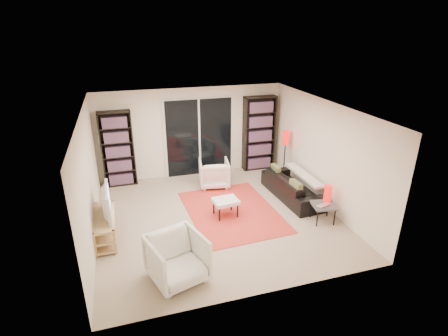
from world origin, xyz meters
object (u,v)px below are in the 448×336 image
Objects in this scene: armchair_front at (177,259)px; armchair_back at (214,173)px; tv_stand at (105,226)px; bookshelf_left at (118,149)px; sofa at (293,187)px; floor_lamp at (285,143)px; bookshelf_right at (259,134)px; side_table at (323,206)px; ottoman at (226,202)px.

armchair_back is at bearing 48.05° from armchair_front.
bookshelf_left is at bearing 81.66° from tv_stand.
armchair_front is at bearing 74.74° from armchair_back.
bookshelf_left is 2.63m from tv_stand.
sofa is at bearing 16.54° from armchair_front.
floor_lamp is (3.46, 3.23, 0.62)m from armchair_front.
bookshelf_right is at bearing -143.50° from armchair_back.
sofa is 1.44× the size of floor_lamp.
bookshelf_right is 3.86× the size of side_table.
bookshelf_left is 1.02× the size of sofa.
armchair_front is (-1.53, -3.31, 0.05)m from armchair_back.
side_table is (1.91, -0.81, 0.01)m from ottoman.
armchair_back is (2.31, -0.78, -0.63)m from bookshelf_left.
side_table is at bearing -178.89° from sofa.
tv_stand reaches higher than ottoman.
floor_lamp is at bearing 35.36° from ottoman.
side_table is (1.73, -2.39, 0.01)m from armchair_back.
bookshelf_right is 1.09× the size of sofa.
bookshelf_right is 3.26m from side_table.
armchair_front is at bearing -137.00° from floor_lamp.
tv_stand is (-0.37, -2.51, -0.71)m from bookshelf_left.
floor_lamp is at bearing 84.99° from side_table.
side_table is at bearing -86.47° from bookshelf_right.
ottoman is at bearing 98.28° from sofa.
bookshelf_right is 2.76× the size of armchair_back.
tv_stand is at bearing 93.28° from sofa.
armchair_front is (0.78, -4.10, -0.58)m from bookshelf_left.
side_table is at bearing -1.45° from armchair_front.
bookshelf_right is 3.01m from ottoman.
bookshelf_right is 2.41× the size of armchair_front.
bookshelf_left reaches higher than armchair_front.
ottoman is (2.14, -2.37, -0.63)m from bookshelf_left.
floor_lamp is (4.62, 1.64, 0.75)m from tv_stand.
bookshelf_right reaches higher than armchair_front.
armchair_back is 1.35× the size of ottoman.
bookshelf_right is at bearing 93.53° from side_table.
sofa is (3.95, -1.98, -0.69)m from bookshelf_left.
tv_stand is at bearing 108.68° from armchair_front.
tv_stand is at bearing -176.80° from ottoman.
bookshelf_right reaches higher than sofa.
sofa reaches higher than ottoman.
floor_lamp reaches higher than tv_stand.
armchair_back is 1.59m from ottoman.
sofa is 2.52× the size of armchair_back.
armchair_front reaches higher than tv_stand.
armchair_front is (-3.16, -2.11, 0.12)m from sofa.
floor_lamp is (0.20, 2.31, 0.66)m from side_table.
bookshelf_left is 5.18m from side_table.
bookshelf_left is 0.93× the size of bookshelf_right.
bookshelf_right is 1.57× the size of floor_lamp.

